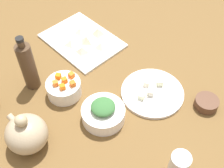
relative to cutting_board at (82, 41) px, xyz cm
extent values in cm
cube|color=brown|center=(-28.47, 12.97, -2.00)|extent=(190.00, 190.00, 3.00)
cube|color=silver|center=(0.00, 0.00, 0.00)|extent=(34.22, 26.67, 1.00)
cylinder|color=white|center=(-39.88, 3.54, 0.10)|extent=(22.97, 22.97, 1.20)
cylinder|color=white|center=(-33.61, 23.33, 2.08)|extent=(14.76, 14.76, 5.15)
cylinder|color=white|center=(-15.54, 24.59, 2.43)|extent=(12.47, 12.47, 5.86)
cylinder|color=brown|center=(-57.41, -4.46, 1.15)|extent=(8.33, 8.33, 3.30)
ellipsoid|color=tan|center=(-22.40, 45.98, 5.35)|extent=(13.41, 13.05, 11.69)
sphere|color=tan|center=(-22.40, 45.98, 12.70)|extent=(3.75, 3.75, 3.75)
cylinder|color=tan|center=(-16.70, 45.98, 6.81)|extent=(5.38, 2.00, 3.93)
cylinder|color=#4B3623|center=(-3.51, 29.42, 9.11)|extent=(5.38, 5.38, 19.21)
cylinder|color=#4B3623|center=(-3.51, 29.42, 19.97)|extent=(2.42, 2.42, 2.51)
cylinder|color=black|center=(-3.51, 29.42, 21.82)|extent=(2.69, 2.69, 1.20)
cylinder|color=white|center=(-63.25, 23.89, 4.75)|extent=(5.76, 5.76, 10.50)
cube|color=orange|center=(-17.36, 26.33, 6.26)|extent=(2.39, 2.39, 1.80)
cube|color=orange|center=(-14.34, 26.85, 6.26)|extent=(2.40, 2.40, 1.80)
cube|color=orange|center=(-12.58, 23.97, 6.26)|extent=(2.46, 2.46, 1.80)
cube|color=orange|center=(-15.61, 23.76, 6.26)|extent=(2.32, 2.32, 1.80)
cube|color=orange|center=(-15.73, 20.48, 6.26)|extent=(1.80, 1.80, 1.80)
cube|color=orange|center=(-19.01, 23.02, 6.26)|extent=(2.29, 2.29, 1.80)
ellipsoid|color=#396F38|center=(-33.61, 23.33, 6.11)|extent=(10.93, 10.99, 2.90)
cube|color=white|center=(-38.66, 8.55, 1.80)|extent=(2.69, 2.69, 2.20)
cube|color=#EDF4C9|center=(-39.91, -0.99, 1.80)|extent=(3.10, 3.10, 2.20)
cube|color=silver|center=(-40.06, 5.18, 1.80)|extent=(3.08, 3.08, 2.20)
cube|color=white|center=(-36.36, 2.33, 1.80)|extent=(2.85, 2.85, 2.20)
pyramid|color=beige|center=(3.60, -2.86, 1.81)|extent=(6.01, 6.02, 2.62)
pyramid|color=beige|center=(-2.64, -0.03, 2.08)|extent=(4.47, 4.15, 3.16)
pyramid|color=beige|center=(-2.83, -7.23, 2.09)|extent=(6.21, 6.22, 3.19)
pyramid|color=beige|center=(-5.72, 5.53, 1.86)|extent=(5.64, 5.49, 2.72)
pyramid|color=beige|center=(-9.51, -1.72, 1.65)|extent=(6.06, 6.08, 2.30)
pyramid|color=beige|center=(1.38, 5.26, 1.60)|extent=(5.87, 5.95, 2.21)
camera|label=1|loc=(-72.49, 63.45, 83.22)|focal=46.56mm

